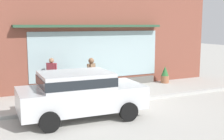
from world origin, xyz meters
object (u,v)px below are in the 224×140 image
potted_plant_corner_tall (165,75)px  potted_plant_near_hydrant (104,83)px  pedestrian_passerby (52,73)px  parked_car_silver (80,92)px  potted_plant_window_center (75,87)px  fire_hydrant (73,90)px  pedestrian_with_handbag (92,75)px

potted_plant_corner_tall → potted_plant_near_hydrant: (-3.75, -0.23, -0.06)m
pedestrian_passerby → potted_plant_corner_tall: (6.17, 0.02, -0.55)m
parked_car_silver → potted_plant_window_center: parked_car_silver is taller
fire_hydrant → pedestrian_with_handbag: (0.87, 0.11, 0.52)m
potted_plant_corner_tall → potted_plant_window_center: size_ratio=1.97×
fire_hydrant → parked_car_silver: bearing=-102.1°
pedestrian_with_handbag → potted_plant_near_hydrant: (1.15, 1.33, -0.67)m
pedestrian_passerby → parked_car_silver: (-0.02, -3.65, -0.09)m
fire_hydrant → potted_plant_window_center: fire_hydrant is taller
pedestrian_passerby → pedestrian_with_handbag: bearing=174.1°
potted_plant_near_hydrant → fire_hydrant: bearing=-144.4°
fire_hydrant → pedestrian_passerby: size_ratio=0.60×
pedestrian_with_handbag → pedestrian_passerby: (-1.27, 1.55, -0.05)m
pedestrian_with_handbag → potted_plant_window_center: pedestrian_with_handbag is taller
potted_plant_near_hydrant → potted_plant_corner_tall: bearing=3.6°
pedestrian_passerby → potted_plant_window_center: pedestrian_passerby is taller
potted_plant_corner_tall → potted_plant_window_center: bearing=178.6°
parked_car_silver → fire_hydrant: bearing=80.9°
potted_plant_corner_tall → fire_hydrant: bearing=-163.8°
potted_plant_window_center → potted_plant_corner_tall: bearing=-1.4°
pedestrian_passerby → potted_plant_corner_tall: pedestrian_passerby is taller
fire_hydrant → parked_car_silver: 2.07m
potted_plant_corner_tall → potted_plant_window_center: (-5.07, 0.13, -0.19)m
fire_hydrant → parked_car_silver: parked_car_silver is taller
fire_hydrant → potted_plant_window_center: (0.69, 1.81, -0.28)m
potted_plant_window_center → fire_hydrant: bearing=-111.0°
fire_hydrant → potted_plant_near_hydrant: fire_hydrant is taller
pedestrian_passerby → potted_plant_corner_tall: size_ratio=1.83×
potted_plant_near_hydrant → parked_car_silver: bearing=-125.5°
fire_hydrant → pedestrian_with_handbag: 1.02m
potted_plant_corner_tall → parked_car_silver: bearing=-149.4°
potted_plant_near_hydrant → potted_plant_window_center: bearing=164.7°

